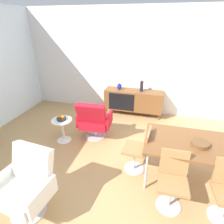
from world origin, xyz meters
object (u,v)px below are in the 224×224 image
(dining_chair_near_window, at_px, (139,149))
(side_table_round, at_px, (63,128))
(dining_table, at_px, (197,146))
(sideboard, at_px, (133,100))
(vase_sculptural_dark, at_px, (119,86))
(wooden_bowl_on_table, at_px, (200,144))
(armchair_black_shell, at_px, (26,184))
(fruit_bowl, at_px, (61,118))
(vase_cobalt, at_px, (142,86))
(lounge_chair_red, at_px, (94,120))
(dining_chair_front_left, at_px, (173,179))

(dining_chair_near_window, distance_m, side_table_round, 1.81)
(dining_table, relative_size, side_table_round, 3.08)
(sideboard, relative_size, vase_sculptural_dark, 9.21)
(wooden_bowl_on_table, distance_m, dining_chair_near_window, 0.96)
(dining_table, bearing_deg, armchair_black_shell, -153.00)
(dining_table, bearing_deg, side_table_round, 169.23)
(dining_table, height_order, armchair_black_shell, armchair_black_shell)
(wooden_bowl_on_table, height_order, fruit_bowl, wooden_bowl_on_table)
(sideboard, distance_m, vase_cobalt, 0.47)
(lounge_chair_red, bearing_deg, dining_table, -21.23)
(sideboard, bearing_deg, lounge_chair_red, -114.84)
(vase_sculptural_dark, xyz_separation_m, armchair_black_shell, (-0.52, -3.34, -0.34))
(dining_table, bearing_deg, vase_cobalt, 117.13)
(vase_sculptural_dark, bearing_deg, sideboard, -0.26)
(vase_cobalt, xyz_separation_m, vase_sculptural_dark, (-0.61, 0.00, -0.06))
(vase_cobalt, height_order, wooden_bowl_on_table, vase_cobalt)
(sideboard, distance_m, dining_chair_near_window, 2.23)
(vase_sculptural_dark, relative_size, fruit_bowl, 0.87)
(sideboard, relative_size, dining_table, 1.00)
(vase_sculptural_dark, distance_m, dining_chair_near_window, 2.37)
(fruit_bowl, bearing_deg, wooden_bowl_on_table, -11.71)
(sideboard, bearing_deg, side_table_round, -127.54)
(dining_table, xyz_separation_m, wooden_bowl_on_table, (0.02, -0.05, 0.07))
(dining_chair_front_left, relative_size, armchair_black_shell, 0.90)
(wooden_bowl_on_table, bearing_deg, dining_table, 115.11)
(fruit_bowl, bearing_deg, sideboard, 52.43)
(dining_table, xyz_separation_m, dining_chair_near_window, (-0.89, -0.00, -0.23))
(lounge_chair_red, bearing_deg, sideboard, 65.16)
(dining_chair_front_left, bearing_deg, sideboard, 109.51)
(vase_cobalt, relative_size, lounge_chair_red, 0.31)
(dining_chair_near_window, relative_size, lounge_chair_red, 0.90)
(dining_chair_front_left, xyz_separation_m, lounge_chair_red, (-1.63, 1.33, -0.00))
(lounge_chair_red, bearing_deg, dining_chair_near_window, -35.32)
(vase_cobalt, distance_m, lounge_chair_red, 1.71)
(dining_table, bearing_deg, dining_chair_near_window, -179.73)
(wooden_bowl_on_table, bearing_deg, armchair_black_shell, -154.18)
(vase_cobalt, bearing_deg, fruit_bowl, -131.62)
(dining_table, height_order, wooden_bowl_on_table, wooden_bowl_on_table)
(vase_cobalt, height_order, lounge_chair_red, vase_cobalt)
(side_table_round, bearing_deg, lounge_chair_red, 22.89)
(side_table_round, distance_m, fruit_bowl, 0.23)
(dining_table, distance_m, dining_chair_front_left, 0.70)
(sideboard, xyz_separation_m, vase_sculptural_dark, (-0.41, 0.00, 0.37))
(armchair_black_shell, bearing_deg, dining_chair_near_window, 39.99)
(dining_table, height_order, dining_chair_near_window, dining_chair_near_window)
(dining_chair_near_window, bearing_deg, armchair_black_shell, -140.01)
(sideboard, bearing_deg, wooden_bowl_on_table, -58.92)
(armchair_black_shell, distance_m, side_table_round, 1.69)
(dining_chair_near_window, bearing_deg, wooden_bowl_on_table, -2.72)
(sideboard, bearing_deg, fruit_bowl, -127.57)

